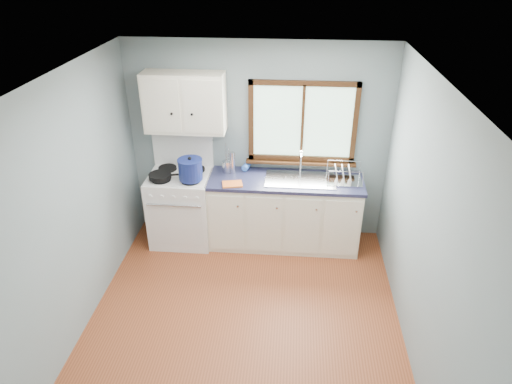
# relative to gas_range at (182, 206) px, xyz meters

# --- Properties ---
(floor) EXTENTS (3.20, 3.60, 0.02)m
(floor) POSITION_rel_gas_range_xyz_m (0.95, -1.47, -0.50)
(floor) COLOR brown
(floor) RESTS_ON ground
(ceiling) EXTENTS (3.20, 3.60, 0.02)m
(ceiling) POSITION_rel_gas_range_xyz_m (0.95, -1.47, 2.02)
(ceiling) COLOR white
(ceiling) RESTS_ON wall_back
(wall_back) EXTENTS (3.20, 0.02, 2.50)m
(wall_back) POSITION_rel_gas_range_xyz_m (0.95, 0.34, 0.76)
(wall_back) COLOR gray
(wall_back) RESTS_ON ground
(wall_left) EXTENTS (0.02, 3.60, 2.50)m
(wall_left) POSITION_rel_gas_range_xyz_m (-0.66, -1.47, 0.76)
(wall_left) COLOR gray
(wall_left) RESTS_ON ground
(wall_right) EXTENTS (0.02, 3.60, 2.50)m
(wall_right) POSITION_rel_gas_range_xyz_m (2.56, -1.47, 0.76)
(wall_right) COLOR gray
(wall_right) RESTS_ON ground
(gas_range) EXTENTS (0.76, 0.69, 1.36)m
(gas_range) POSITION_rel_gas_range_xyz_m (0.00, 0.00, 0.00)
(gas_range) COLOR white
(gas_range) RESTS_ON floor
(base_cabinets) EXTENTS (1.85, 0.60, 0.88)m
(base_cabinets) POSITION_rel_gas_range_xyz_m (1.31, 0.02, -0.08)
(base_cabinets) COLOR white
(base_cabinets) RESTS_ON floor
(countertop) EXTENTS (1.89, 0.64, 0.04)m
(countertop) POSITION_rel_gas_range_xyz_m (1.31, 0.02, 0.41)
(countertop) COLOR #1B1D38
(countertop) RESTS_ON base_cabinets
(sink) EXTENTS (0.84, 0.46, 0.44)m
(sink) POSITION_rel_gas_range_xyz_m (1.49, 0.02, 0.37)
(sink) COLOR silver
(sink) RESTS_ON countertop
(window) EXTENTS (1.36, 0.10, 1.03)m
(window) POSITION_rel_gas_range_xyz_m (1.48, 0.30, 0.98)
(window) COLOR #9EC6A8
(window) RESTS_ON wall_back
(upper_cabinets) EXTENTS (0.95, 0.35, 0.70)m
(upper_cabinets) POSITION_rel_gas_range_xyz_m (0.10, 0.15, 1.31)
(upper_cabinets) COLOR white
(upper_cabinets) RESTS_ON wall_back
(skillet) EXTENTS (0.43, 0.33, 0.05)m
(skillet) POSITION_rel_gas_range_xyz_m (-0.19, -0.16, 0.49)
(skillet) COLOR black
(skillet) RESTS_ON gas_range
(stockpot) EXTENTS (0.31, 0.31, 0.29)m
(stockpot) POSITION_rel_gas_range_xyz_m (0.18, -0.15, 0.60)
(stockpot) COLOR navy
(stockpot) RESTS_ON gas_range
(utensil_crock) EXTENTS (0.15, 0.15, 0.38)m
(utensil_crock) POSITION_rel_gas_range_xyz_m (0.58, 0.15, 0.50)
(utensil_crock) COLOR silver
(utensil_crock) RESTS_ON countertop
(thermos) EXTENTS (0.09, 0.09, 0.29)m
(thermos) POSITION_rel_gas_range_xyz_m (0.65, 0.12, 0.57)
(thermos) COLOR silver
(thermos) RESTS_ON countertop
(soap_bottle) EXTENTS (0.10, 0.10, 0.22)m
(soap_bottle) POSITION_rel_gas_range_xyz_m (0.79, 0.17, 0.54)
(soap_bottle) COLOR blue
(soap_bottle) RESTS_ON countertop
(dish_towel) EXTENTS (0.26, 0.21, 0.02)m
(dish_towel) POSITION_rel_gas_range_xyz_m (0.69, -0.18, 0.43)
(dish_towel) COLOR orange
(dish_towel) RESTS_ON countertop
(dish_rack) EXTENTS (0.42, 0.32, 0.22)m
(dish_rack) POSITION_rel_gas_range_xyz_m (2.00, 0.03, 0.48)
(dish_rack) COLOR silver
(dish_rack) RESTS_ON countertop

